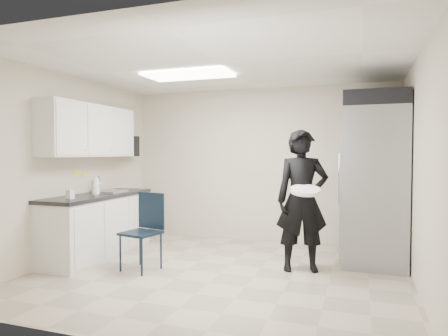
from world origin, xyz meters
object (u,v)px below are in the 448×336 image
at_px(commercial_fridge, 374,186).
at_px(man_tuxedo, 302,200).
at_px(lower_counter, 98,227).
at_px(folding_chair, 141,233).

relative_size(commercial_fridge, man_tuxedo, 1.16).
xyz_separation_m(lower_counter, man_tuxedo, (2.90, 0.26, 0.47)).
distance_m(lower_counter, commercial_fridge, 3.98).
height_order(commercial_fridge, man_tuxedo, commercial_fridge).
xyz_separation_m(folding_chair, man_tuxedo, (1.95, 0.67, 0.42)).
relative_size(folding_chair, man_tuxedo, 0.53).
bearing_deg(commercial_fridge, lower_counter, -164.12).
xyz_separation_m(commercial_fridge, folding_chair, (-2.83, -1.48, -0.57)).
distance_m(commercial_fridge, man_tuxedo, 1.21).
bearing_deg(folding_chair, man_tuxedo, 30.92).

